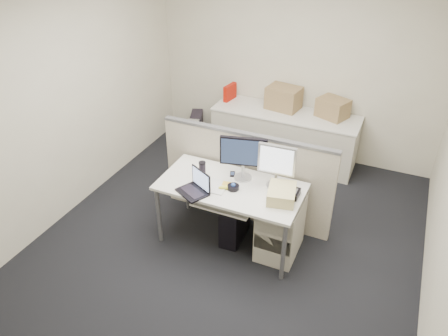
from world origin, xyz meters
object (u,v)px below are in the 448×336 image
at_px(desk, 231,191).
at_px(laptop, 192,184).
at_px(monitor_main, 243,158).
at_px(desk_phone, 289,193).

distance_m(desk, laptop, 0.45).
relative_size(monitor_main, laptop, 1.60).
xyz_separation_m(monitor_main, desk_phone, (0.54, -0.10, -0.21)).
height_order(monitor_main, desk_phone, monitor_main).
distance_m(desk, desk_phone, 0.61).
xyz_separation_m(desk, desk_phone, (0.60, 0.08, 0.10)).
relative_size(desk, monitor_main, 3.09).
distance_m(monitor_main, laptop, 0.60).
xyz_separation_m(desk, monitor_main, (0.06, 0.18, 0.31)).
bearing_deg(monitor_main, desk_phone, -24.04).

